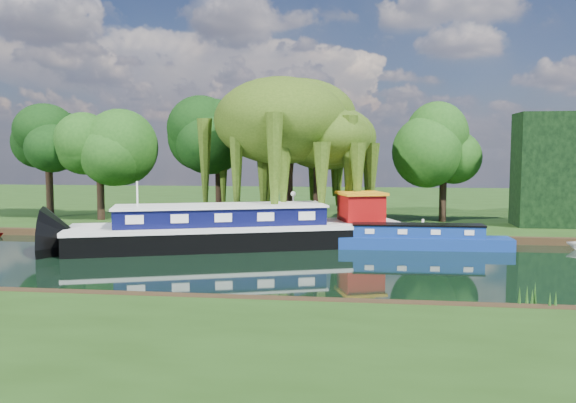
# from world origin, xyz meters

# --- Properties ---
(ground) EXTENTS (120.00, 120.00, 0.00)m
(ground) POSITION_xyz_m (0.00, 0.00, 0.00)
(ground) COLOR black
(far_bank) EXTENTS (120.00, 52.00, 0.45)m
(far_bank) POSITION_xyz_m (0.00, 34.00, 0.23)
(far_bank) COLOR #19330E
(far_bank) RESTS_ON ground
(dutch_barge) EXTENTS (20.12, 10.48, 4.16)m
(dutch_barge) POSITION_xyz_m (-1.96, 5.17, 1.03)
(dutch_barge) COLOR black
(dutch_barge) RESTS_ON ground
(narrowboat) EXTENTS (10.80, 2.07, 1.57)m
(narrowboat) POSITION_xyz_m (8.41, 5.82, 0.56)
(narrowboat) COLOR navy
(narrowboat) RESTS_ON ground
(willow_left) EXTENTS (8.26, 8.26, 9.90)m
(willow_left) POSITION_xyz_m (-0.02, 11.64, 7.64)
(willow_left) COLOR black
(willow_left) RESTS_ON far_bank
(willow_right) EXTENTS (6.29, 6.29, 7.66)m
(willow_right) POSITION_xyz_m (2.18, 11.22, 6.04)
(willow_right) COLOR black
(willow_right) RESTS_ON far_bank
(tree_far_left) EXTENTS (5.14, 5.14, 8.28)m
(tree_far_left) POSITION_xyz_m (-14.98, 13.72, 6.12)
(tree_far_left) COLOR black
(tree_far_left) RESTS_ON far_bank
(tree_far_back) EXTENTS (4.88, 4.88, 8.21)m
(tree_far_back) POSITION_xyz_m (-19.95, 15.02, 6.18)
(tree_far_back) COLOR black
(tree_far_back) RESTS_ON far_bank
(tree_far_mid) EXTENTS (5.38, 5.38, 8.81)m
(tree_far_mid) POSITION_xyz_m (-6.02, 15.73, 6.52)
(tree_far_mid) COLOR black
(tree_far_mid) RESTS_ON far_bank
(tree_far_right) EXTENTS (4.71, 4.71, 7.71)m
(tree_far_right) POSITION_xyz_m (11.27, 15.76, 5.76)
(tree_far_right) COLOR black
(tree_far_right) RESTS_ON far_bank
(conifer_hedge) EXTENTS (6.00, 3.00, 8.00)m
(conifer_hedge) POSITION_xyz_m (19.00, 14.00, 4.45)
(conifer_hedge) COLOR black
(conifer_hedge) RESTS_ON far_bank
(lamppost) EXTENTS (0.36, 0.36, 2.56)m
(lamppost) POSITION_xyz_m (0.50, 10.50, 2.42)
(lamppost) COLOR silver
(lamppost) RESTS_ON far_bank
(mooring_posts) EXTENTS (19.16, 0.16, 1.00)m
(mooring_posts) POSITION_xyz_m (-0.50, 8.40, 0.95)
(mooring_posts) COLOR silver
(mooring_posts) RESTS_ON far_bank
(reeds_near) EXTENTS (33.70, 1.50, 1.10)m
(reeds_near) POSITION_xyz_m (6.87, -7.57, 0.55)
(reeds_near) COLOR #164612
(reeds_near) RESTS_ON ground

